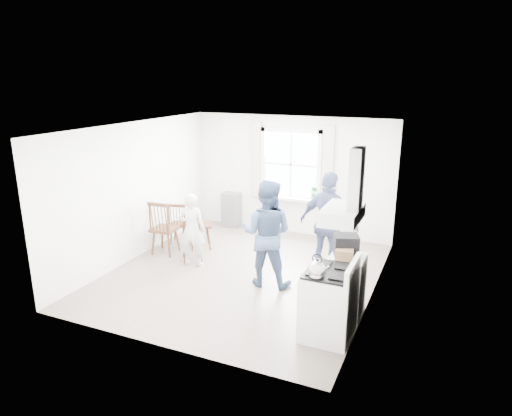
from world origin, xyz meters
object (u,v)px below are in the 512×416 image
(windsor_chair_a, at_px, (178,219))
(windsor_chair_b, at_px, (161,223))
(stereo_stack, at_px, (346,245))
(windsor_chair_c, at_px, (192,235))
(person_mid, at_px, (267,233))
(low_cabinet, at_px, (346,285))
(person_right, at_px, (329,224))
(person_left, at_px, (192,230))
(gas_stove, at_px, (329,303))

(windsor_chair_a, relative_size, windsor_chair_b, 0.82)
(windsor_chair_b, bearing_deg, stereo_stack, -11.69)
(windsor_chair_c, bearing_deg, person_mid, -11.32)
(low_cabinet, bearing_deg, person_right, 115.90)
(windsor_chair_c, distance_m, person_left, 0.24)
(person_mid, bearing_deg, gas_stove, 133.86)
(windsor_chair_b, relative_size, person_left, 0.79)
(low_cabinet, distance_m, windsor_chair_c, 3.20)
(gas_stove, height_order, stereo_stack, stereo_stack)
(stereo_stack, bearing_deg, windsor_chair_b, 168.31)
(person_mid, relative_size, person_right, 0.98)
(gas_stove, height_order, person_mid, person_mid)
(stereo_stack, bearing_deg, windsor_chair_a, 159.74)
(windsor_chair_c, height_order, person_left, person_left)
(stereo_stack, distance_m, person_left, 3.05)
(stereo_stack, distance_m, person_mid, 1.47)
(stereo_stack, bearing_deg, low_cabinet, -46.57)
(stereo_stack, xyz_separation_m, windsor_chair_b, (-3.78, 0.78, -0.39))
(person_mid, bearing_deg, stereo_stack, 157.70)
(windsor_chair_b, bearing_deg, windsor_chair_a, 92.76)
(windsor_chair_a, xyz_separation_m, windsor_chair_b, (0.03, -0.62, 0.12))
(stereo_stack, height_order, windsor_chair_a, stereo_stack)
(stereo_stack, xyz_separation_m, windsor_chair_c, (-3.06, 0.73, -0.52))
(stereo_stack, bearing_deg, person_left, 168.74)
(person_right, bearing_deg, person_mid, 54.78)
(low_cabinet, bearing_deg, gas_stove, -95.68)
(person_left, distance_m, person_right, 2.48)
(low_cabinet, relative_size, person_mid, 0.50)
(gas_stove, distance_m, person_left, 3.24)
(stereo_stack, height_order, person_right, person_right)
(gas_stove, xyz_separation_m, low_cabinet, (0.07, 0.70, -0.03))
(stereo_stack, distance_m, windsor_chair_a, 4.09)
(windsor_chair_a, bearing_deg, low_cabinet, -20.64)
(windsor_chair_a, bearing_deg, windsor_chair_c, -42.18)
(windsor_chair_a, bearing_deg, person_left, -44.08)
(stereo_stack, relative_size, windsor_chair_b, 0.39)
(gas_stove, distance_m, person_mid, 1.84)
(gas_stove, relative_size, windsor_chair_b, 1.02)
(low_cabinet, bearing_deg, person_left, 168.08)
(low_cabinet, xyz_separation_m, windsor_chair_c, (-3.11, 0.77, 0.08))
(gas_stove, height_order, windsor_chair_c, gas_stove)
(low_cabinet, height_order, stereo_stack, stereo_stack)
(gas_stove, xyz_separation_m, stereo_stack, (0.03, 0.74, 0.57))
(gas_stove, bearing_deg, person_mid, 140.35)
(low_cabinet, xyz_separation_m, person_left, (-3.01, 0.64, 0.24))
(gas_stove, distance_m, windsor_chair_c, 3.38)
(low_cabinet, distance_m, person_mid, 1.58)
(person_mid, bearing_deg, low_cabinet, 156.51)
(stereo_stack, relative_size, windsor_chair_a, 0.48)
(windsor_chair_a, bearing_deg, windsor_chair_b, -87.24)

